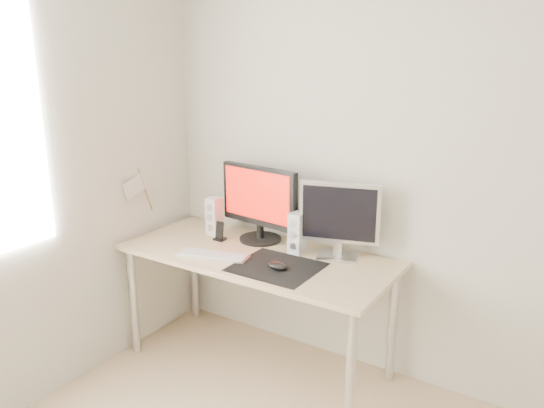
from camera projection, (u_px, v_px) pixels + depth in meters
The scene contains 11 objects.
wall_back at pixel (444, 173), 2.75m from camera, with size 3.50×3.50×0.00m, color silver.
mousepad at pixel (277, 267), 2.87m from camera, with size 0.45×0.40×0.00m, color black.
mouse at pixel (277, 266), 2.83m from camera, with size 0.11×0.07×0.04m, color black.
desk at pixel (257, 266), 3.09m from camera, with size 1.60×0.70×0.73m.
main_monitor at pixel (259, 201), 3.21m from camera, with size 0.55×0.29×0.47m.
second_monitor at pixel (339, 217), 2.94m from camera, with size 0.44×0.21×0.43m.
speaker_left at pixel (214, 216), 3.36m from camera, with size 0.08×0.09×0.24m.
speaker_right at pixel (297, 233), 3.04m from camera, with size 0.08×0.09×0.24m.
keyboard at pixel (213, 255), 3.02m from camera, with size 0.44×0.22×0.02m.
phone_dock at pixel (220, 234), 3.28m from camera, with size 0.07×0.06×0.12m.
pennant at pixel (138, 187), 3.27m from camera, with size 0.01×0.23×0.29m.
Camera 1 is at (0.69, -1.00, 1.85)m, focal length 35.00 mm.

